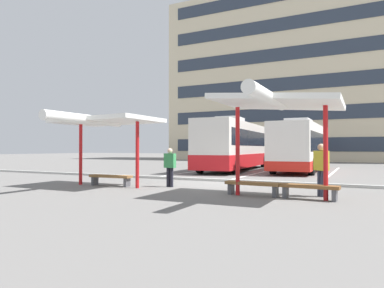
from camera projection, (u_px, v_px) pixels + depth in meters
The scene contains 15 objects.
ground_plane at pixel (214, 184), 15.22m from camera, with size 160.00×160.00×0.00m, color slate.
terminal_building at pixel (312, 76), 45.15m from camera, with size 37.23×10.33×24.76m.
coach_bus_0 at pixel (236, 146), 24.99m from camera, with size 3.18×11.80×3.69m.
coach_bus_1 at pixel (302, 147), 23.66m from camera, with size 2.58×10.57×3.47m.
lane_stripe_0 at pixel (208, 170), 25.14m from camera, with size 0.16×14.00×0.01m, color white.
lane_stripe_1 at pixel (265, 171), 23.27m from camera, with size 0.16×14.00×0.01m, color white.
lane_stripe_2 at pixel (332, 173), 21.41m from camera, with size 0.16×14.00×0.01m, color white.
waiting_shelter_0 at pixel (103, 122), 13.92m from camera, with size 3.95×4.65×2.84m.
bench_0 at pixel (111, 178), 14.30m from camera, with size 1.93×0.53×0.45m.
waiting_shelter_1 at pixel (277, 104), 10.65m from camera, with size 3.75×4.88×3.22m.
bench_1 at pixel (253, 185), 11.37m from camera, with size 1.85×0.53×0.45m.
bench_2 at pixel (309, 188), 10.47m from camera, with size 1.77×0.56×0.45m.
platform_kerb at pixel (222, 180), 16.17m from camera, with size 44.00×0.24×0.12m, color #ADADA8.
waiting_passenger_0 at pixel (321, 166), 11.11m from camera, with size 0.51×0.50×1.71m.
waiting_passenger_1 at pixel (170, 165), 13.91m from camera, with size 0.45×0.23×1.56m.
Camera 1 is at (5.89, -14.09, 1.55)m, focal length 32.30 mm.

